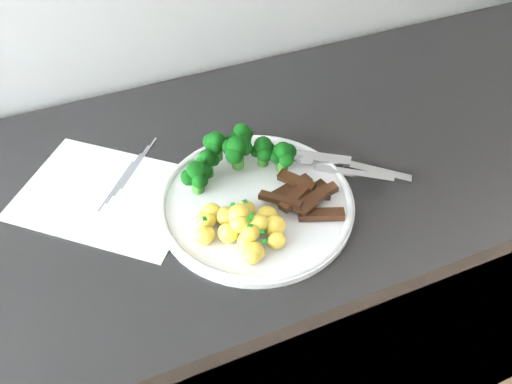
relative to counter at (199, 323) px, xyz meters
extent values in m
cube|color=black|center=(0.00, 0.01, 0.00)|extent=(2.31, 0.58, 0.87)
cube|color=white|center=(-0.10, 0.03, 0.44)|extent=(0.33, 0.32, 0.00)
cube|color=slate|center=(-0.04, 0.08, 0.44)|extent=(0.08, 0.10, 0.00)
cube|color=slate|center=(-0.05, 0.07, 0.44)|extent=(0.08, 0.10, 0.00)
cube|color=slate|center=(-0.07, 0.06, 0.44)|extent=(0.08, 0.09, 0.00)
cube|color=slate|center=(-0.09, 0.05, 0.44)|extent=(0.08, 0.09, 0.00)
cylinder|color=white|center=(0.11, -0.08, 0.44)|extent=(0.30, 0.30, 0.01)
torus|color=white|center=(0.11, -0.08, 0.45)|extent=(0.30, 0.30, 0.01)
cylinder|color=#2B5F1C|center=(0.10, -0.01, 0.47)|extent=(0.02, 0.02, 0.03)
sphere|color=black|center=(0.12, 0.00, 0.49)|extent=(0.03, 0.03, 0.03)
sphere|color=black|center=(0.10, 0.00, 0.49)|extent=(0.03, 0.03, 0.03)
sphere|color=black|center=(0.10, -0.02, 0.49)|extent=(0.03, 0.03, 0.03)
sphere|color=black|center=(0.10, -0.01, 0.50)|extent=(0.03, 0.03, 0.03)
cylinder|color=#2B5F1C|center=(0.15, -0.01, 0.46)|extent=(0.02, 0.02, 0.02)
sphere|color=black|center=(0.16, 0.00, 0.48)|extent=(0.02, 0.02, 0.02)
sphere|color=black|center=(0.15, 0.00, 0.48)|extent=(0.02, 0.02, 0.02)
sphere|color=black|center=(0.14, 0.00, 0.48)|extent=(0.02, 0.02, 0.02)
sphere|color=black|center=(0.15, -0.02, 0.48)|extent=(0.03, 0.03, 0.03)
sphere|color=black|center=(0.15, -0.01, 0.49)|extent=(0.03, 0.03, 0.03)
cylinder|color=#2B5F1C|center=(0.06, 0.00, 0.46)|extent=(0.02, 0.02, 0.02)
sphere|color=black|center=(0.07, 0.00, 0.47)|extent=(0.02, 0.02, 0.02)
sphere|color=black|center=(0.05, 0.01, 0.47)|extent=(0.02, 0.02, 0.02)
sphere|color=black|center=(0.05, -0.01, 0.47)|extent=(0.02, 0.02, 0.02)
sphere|color=black|center=(0.06, 0.00, 0.48)|extent=(0.03, 0.03, 0.03)
cylinder|color=#2B5F1C|center=(0.12, 0.03, 0.47)|extent=(0.02, 0.02, 0.02)
sphere|color=black|center=(0.14, 0.03, 0.49)|extent=(0.02, 0.02, 0.02)
sphere|color=black|center=(0.12, 0.04, 0.49)|extent=(0.02, 0.02, 0.02)
sphere|color=black|center=(0.11, 0.03, 0.49)|extent=(0.02, 0.02, 0.02)
sphere|color=black|center=(0.12, 0.02, 0.49)|extent=(0.02, 0.02, 0.02)
sphere|color=black|center=(0.12, 0.03, 0.50)|extent=(0.03, 0.03, 0.03)
cylinder|color=#2B5F1C|center=(0.08, 0.02, 0.47)|extent=(0.02, 0.02, 0.02)
sphere|color=black|center=(0.09, 0.02, 0.49)|extent=(0.02, 0.02, 0.02)
sphere|color=black|center=(0.07, 0.03, 0.49)|extent=(0.02, 0.02, 0.02)
sphere|color=black|center=(0.07, 0.02, 0.49)|extent=(0.02, 0.02, 0.02)
sphere|color=black|center=(0.08, 0.02, 0.50)|extent=(0.03, 0.03, 0.03)
cylinder|color=#2B5F1C|center=(0.17, -0.03, 0.46)|extent=(0.02, 0.02, 0.02)
sphere|color=black|center=(0.18, -0.03, 0.48)|extent=(0.03, 0.03, 0.03)
sphere|color=black|center=(0.17, -0.02, 0.48)|extent=(0.02, 0.02, 0.02)
sphere|color=black|center=(0.16, -0.03, 0.48)|extent=(0.02, 0.02, 0.02)
sphere|color=black|center=(0.17, -0.04, 0.48)|extent=(0.02, 0.02, 0.02)
sphere|color=black|center=(0.17, -0.03, 0.49)|extent=(0.03, 0.03, 0.03)
cylinder|color=#2B5F1C|center=(0.03, -0.02, 0.46)|extent=(0.02, 0.02, 0.03)
sphere|color=black|center=(0.04, -0.02, 0.48)|extent=(0.03, 0.03, 0.03)
sphere|color=black|center=(0.03, -0.01, 0.48)|extent=(0.02, 0.02, 0.02)
sphere|color=black|center=(0.02, -0.02, 0.48)|extent=(0.03, 0.03, 0.03)
sphere|color=black|center=(0.03, -0.03, 0.48)|extent=(0.03, 0.03, 0.03)
sphere|color=black|center=(0.03, -0.02, 0.49)|extent=(0.03, 0.03, 0.03)
ellipsoid|color=#D8C84D|center=(0.05, -0.13, 0.46)|extent=(0.03, 0.03, 0.03)
ellipsoid|color=#D8C84D|center=(0.06, -0.15, 0.46)|extent=(0.03, 0.03, 0.03)
ellipsoid|color=#D8C84D|center=(0.04, -0.13, 0.46)|extent=(0.03, 0.03, 0.03)
ellipsoid|color=#D8C84D|center=(0.07, -0.12, 0.46)|extent=(0.03, 0.02, 0.02)
ellipsoid|color=#D8C84D|center=(0.06, -0.12, 0.46)|extent=(0.03, 0.03, 0.03)
ellipsoid|color=#D8C84D|center=(0.01, -0.12, 0.46)|extent=(0.03, 0.03, 0.03)
ellipsoid|color=#D8C84D|center=(0.06, -0.18, 0.46)|extent=(0.03, 0.02, 0.02)
ellipsoid|color=#D8C84D|center=(0.11, -0.12, 0.46)|extent=(0.03, 0.03, 0.03)
ellipsoid|color=#D8C84D|center=(0.08, -0.10, 0.46)|extent=(0.03, 0.03, 0.02)
ellipsoid|color=#D8C84D|center=(0.06, -0.13, 0.47)|extent=(0.03, 0.03, 0.03)
ellipsoid|color=#D8C84D|center=(0.11, -0.14, 0.46)|extent=(0.03, 0.03, 0.03)
ellipsoid|color=#D8C84D|center=(0.03, -0.08, 0.46)|extent=(0.03, 0.03, 0.03)
ellipsoid|color=#D8C84D|center=(0.06, -0.12, 0.47)|extent=(0.03, 0.02, 0.02)
ellipsoid|color=#D8C84D|center=(0.07, -0.15, 0.47)|extent=(0.03, 0.02, 0.02)
ellipsoid|color=#D8C84D|center=(0.07, -0.12, 0.47)|extent=(0.03, 0.03, 0.03)
ellipsoid|color=#D8C84D|center=(0.02, -0.09, 0.46)|extent=(0.03, 0.03, 0.03)
ellipsoid|color=#D8C84D|center=(0.06, -0.17, 0.46)|extent=(0.03, 0.03, 0.03)
ellipsoid|color=#D8C84D|center=(0.10, -0.17, 0.46)|extent=(0.03, 0.02, 0.03)
ellipsoid|color=#D8C84D|center=(0.09, -0.14, 0.47)|extent=(0.03, 0.03, 0.02)
ellipsoid|color=#D8C84D|center=(0.05, -0.10, 0.46)|extent=(0.03, 0.03, 0.03)
cube|color=#116710|center=(0.07, -0.15, 0.48)|extent=(0.01, 0.01, 0.00)
cube|color=#116710|center=(0.07, -0.12, 0.47)|extent=(0.01, 0.01, 0.00)
cube|color=#116710|center=(0.08, -0.13, 0.48)|extent=(0.01, 0.01, 0.00)
cube|color=#116710|center=(0.06, -0.12, 0.47)|extent=(0.01, 0.01, 0.00)
cube|color=#116710|center=(0.06, -0.15, 0.48)|extent=(0.01, 0.01, 0.00)
cube|color=#116710|center=(0.07, -0.12, 0.48)|extent=(0.01, 0.01, 0.00)
cube|color=#116710|center=(0.07, -0.13, 0.47)|extent=(0.01, 0.01, 0.00)
cube|color=#116710|center=(0.08, -0.10, 0.48)|extent=(0.01, 0.01, 0.00)
cube|color=#116710|center=(0.06, -0.12, 0.48)|extent=(0.01, 0.01, 0.00)
cube|color=#116710|center=(0.06, -0.10, 0.48)|extent=(0.01, 0.01, 0.00)
cube|color=#116710|center=(0.02, -0.11, 0.48)|extent=(0.01, 0.01, 0.00)
cube|color=#116710|center=(0.08, -0.17, 0.47)|extent=(0.01, 0.01, 0.00)
cube|color=#116710|center=(0.07, -0.14, 0.48)|extent=(0.01, 0.01, 0.00)
cube|color=#116710|center=(0.08, -0.16, 0.48)|extent=(0.01, 0.01, 0.00)
cube|color=black|center=(0.19, -0.10, 0.45)|extent=(0.07, 0.04, 0.01)
cube|color=black|center=(0.17, -0.10, 0.45)|extent=(0.07, 0.02, 0.02)
cube|color=black|center=(0.18, -0.10, 0.45)|extent=(0.07, 0.05, 0.01)
cube|color=black|center=(0.18, -0.14, 0.45)|extent=(0.07, 0.04, 0.02)
cube|color=black|center=(0.17, -0.08, 0.45)|extent=(0.07, 0.04, 0.01)
cube|color=black|center=(0.18, -0.12, 0.46)|extent=(0.07, 0.05, 0.01)
cube|color=black|center=(0.17, -0.08, 0.46)|extent=(0.05, 0.06, 0.02)
cube|color=black|center=(0.14, -0.10, 0.46)|extent=(0.06, 0.06, 0.02)
cube|color=black|center=(0.19, -0.11, 0.46)|extent=(0.07, 0.02, 0.02)
cube|color=black|center=(0.16, -0.11, 0.46)|extent=(0.06, 0.04, 0.01)
cube|color=silver|center=(0.27, -0.09, 0.45)|extent=(0.10, 0.09, 0.02)
cube|color=silver|center=(0.21, -0.03, 0.46)|extent=(0.03, 0.03, 0.01)
cylinder|color=silver|center=(0.20, -0.01, 0.46)|extent=(0.03, 0.03, 0.00)
cylinder|color=silver|center=(0.19, -0.02, 0.46)|extent=(0.03, 0.03, 0.00)
cylinder|color=silver|center=(0.19, -0.02, 0.46)|extent=(0.03, 0.03, 0.00)
cylinder|color=silver|center=(0.19, -0.02, 0.46)|extent=(0.03, 0.03, 0.00)
cube|color=silver|center=(0.23, -0.02, 0.45)|extent=(0.12, 0.10, 0.01)
cube|color=silver|center=(0.31, -0.09, 0.44)|extent=(0.10, 0.08, 0.02)
camera|label=1|loc=(-0.09, -0.55, 1.02)|focal=35.28mm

